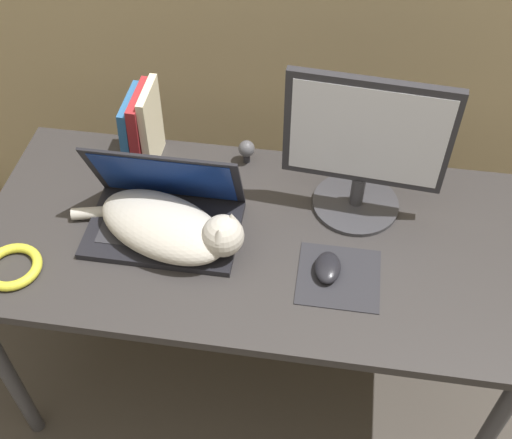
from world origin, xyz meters
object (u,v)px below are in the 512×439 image
(laptop, at_px, (164,213))
(cat, at_px, (170,227))
(book_row, at_px, (142,128))
(cable_coil, at_px, (12,267))
(external_monitor, at_px, (365,148))
(computer_mouse, at_px, (328,267))
(webcam, at_px, (247,149))

(laptop, bearing_deg, cat, -61.56)
(laptop, distance_m, book_row, 0.28)
(laptop, bearing_deg, book_row, 115.62)
(cable_coil, bearing_deg, book_row, 63.60)
(book_row, bearing_deg, external_monitor, -9.06)
(laptop, height_order, cable_coil, laptop)
(laptop, xyz_separation_m, book_row, (-0.12, 0.24, 0.07))
(laptop, bearing_deg, computer_mouse, -12.08)
(computer_mouse, height_order, cable_coil, computer_mouse)
(cable_coil, bearing_deg, webcam, 43.17)
(external_monitor, xyz_separation_m, webcam, (-0.32, 0.13, -0.16))
(book_row, xyz_separation_m, webcam, (0.29, 0.03, -0.07))
(book_row, height_order, webcam, book_row)
(cat, height_order, cable_coil, cat)
(external_monitor, relative_size, book_row, 1.65)
(cable_coil, xyz_separation_m, webcam, (0.51, 0.47, 0.03))
(webcam, bearing_deg, cable_coil, -136.83)
(cat, distance_m, book_row, 0.34)
(cat, xyz_separation_m, cable_coil, (-0.36, -0.14, -0.05))
(computer_mouse, relative_size, book_row, 0.39)
(laptop, bearing_deg, external_monitor, 16.87)
(book_row, relative_size, webcam, 3.44)
(laptop, relative_size, computer_mouse, 4.00)
(external_monitor, bearing_deg, cable_coil, -157.22)
(external_monitor, bearing_deg, book_row, 170.94)
(external_monitor, height_order, cable_coil, external_monitor)
(cable_coil, bearing_deg, computer_mouse, 7.91)
(laptop, bearing_deg, webcam, 58.45)
(webcam, bearing_deg, external_monitor, -22.18)
(computer_mouse, bearing_deg, book_row, 148.41)
(laptop, relative_size, cable_coil, 2.70)
(computer_mouse, xyz_separation_m, cable_coil, (-0.76, -0.11, -0.01))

